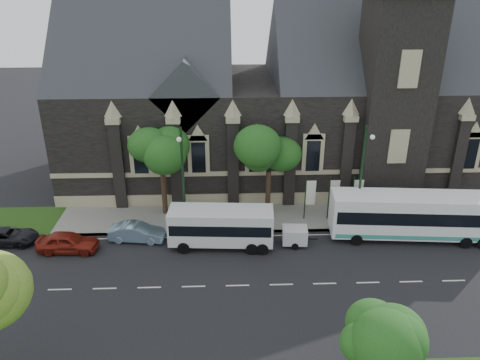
{
  "coord_description": "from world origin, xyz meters",
  "views": [
    {
      "loc": [
        -0.8,
        -26.41,
        19.72
      ],
      "look_at": [
        0.39,
        6.0,
        5.21
      ],
      "focal_mm": 35.32,
      "sensor_mm": 36.0,
      "label": 1
    }
  ],
  "objects_px": {
    "shuttle_bus": "(221,225)",
    "sedan": "(137,232)",
    "tree_park_east": "(376,324)",
    "banner_flag_center": "(332,195)",
    "box_trailer": "(295,235)",
    "banner_flag_right": "(356,194)",
    "car_far_red": "(68,242)",
    "tour_coach": "(413,215)",
    "street_lamp_near": "(362,174)",
    "banner_flag_left": "(309,195)",
    "car_far_black": "(8,236)",
    "street_lamp_mid": "(183,176)",
    "tree_walk_right": "(271,150)",
    "tree_walk_left": "(164,152)"
  },
  "relations": [
    {
      "from": "street_lamp_near",
      "to": "banner_flag_right",
      "type": "bearing_deg",
      "value": 81.44
    },
    {
      "from": "banner_flag_center",
      "to": "tree_walk_right",
      "type": "bearing_deg",
      "value": 161.36
    },
    {
      "from": "banner_flag_left",
      "to": "banner_flag_right",
      "type": "relative_size",
      "value": 1.0
    },
    {
      "from": "street_lamp_near",
      "to": "banner_flag_left",
      "type": "xyz_separation_m",
      "value": [
        -3.71,
        1.91,
        -2.73
      ]
    },
    {
      "from": "tree_walk_right",
      "to": "shuttle_bus",
      "type": "relative_size",
      "value": 0.96
    },
    {
      "from": "banner_flag_right",
      "to": "tree_walk_left",
      "type": "bearing_deg",
      "value": 173.96
    },
    {
      "from": "box_trailer",
      "to": "car_far_black",
      "type": "height_order",
      "value": "box_trailer"
    },
    {
      "from": "car_far_black",
      "to": "shuttle_bus",
      "type": "bearing_deg",
      "value": -92.08
    },
    {
      "from": "box_trailer",
      "to": "banner_flag_center",
      "type": "bearing_deg",
      "value": 50.79
    },
    {
      "from": "tree_walk_right",
      "to": "banner_flag_center",
      "type": "bearing_deg",
      "value": -18.64
    },
    {
      "from": "tree_park_east",
      "to": "sedan",
      "type": "relative_size",
      "value": 1.43
    },
    {
      "from": "sedan",
      "to": "car_far_red",
      "type": "relative_size",
      "value": 0.95
    },
    {
      "from": "street_lamp_mid",
      "to": "car_far_black",
      "type": "distance_m",
      "value": 14.56
    },
    {
      "from": "banner_flag_center",
      "to": "tree_walk_left",
      "type": "bearing_deg",
      "value": 173.11
    },
    {
      "from": "tree_walk_right",
      "to": "street_lamp_near",
      "type": "relative_size",
      "value": 0.87
    },
    {
      "from": "box_trailer",
      "to": "tree_park_east",
      "type": "bearing_deg",
      "value": -79.73
    },
    {
      "from": "banner_flag_left",
      "to": "tour_coach",
      "type": "height_order",
      "value": "banner_flag_left"
    },
    {
      "from": "sedan",
      "to": "car_far_red",
      "type": "distance_m",
      "value": 5.18
    },
    {
      "from": "street_lamp_mid",
      "to": "banner_flag_right",
      "type": "xyz_separation_m",
      "value": [
        14.29,
        1.91,
        -2.73
      ]
    },
    {
      "from": "tree_walk_left",
      "to": "banner_flag_left",
      "type": "bearing_deg",
      "value": -8.02
    },
    {
      "from": "tree_walk_right",
      "to": "street_lamp_near",
      "type": "bearing_deg",
      "value": -28.06
    },
    {
      "from": "shuttle_bus",
      "to": "box_trailer",
      "type": "height_order",
      "value": "shuttle_bus"
    },
    {
      "from": "banner_flag_center",
      "to": "box_trailer",
      "type": "xyz_separation_m",
      "value": [
        -3.67,
        -3.9,
        -1.55
      ]
    },
    {
      "from": "street_lamp_near",
      "to": "car_far_red",
      "type": "distance_m",
      "value": 23.28
    },
    {
      "from": "banner_flag_right",
      "to": "car_far_black",
      "type": "relative_size",
      "value": 0.89
    },
    {
      "from": "street_lamp_mid",
      "to": "shuttle_bus",
      "type": "xyz_separation_m",
      "value": [
        2.92,
        -1.84,
        -3.34
      ]
    },
    {
      "from": "car_far_black",
      "to": "box_trailer",
      "type": "bearing_deg",
      "value": -91.7
    },
    {
      "from": "banner_flag_center",
      "to": "street_lamp_near",
      "type": "bearing_deg",
      "value": -48.07
    },
    {
      "from": "tree_park_east",
      "to": "tree_walk_left",
      "type": "distance_m",
      "value": 23.36
    },
    {
      "from": "tree_walk_left",
      "to": "box_trailer",
      "type": "relative_size",
      "value": 2.73
    },
    {
      "from": "tour_coach",
      "to": "car_far_red",
      "type": "xyz_separation_m",
      "value": [
        -26.83,
        -1.0,
        -1.25
      ]
    },
    {
      "from": "banner_flag_right",
      "to": "car_far_red",
      "type": "distance_m",
      "value": 23.48
    },
    {
      "from": "box_trailer",
      "to": "car_far_black",
      "type": "xyz_separation_m",
      "value": [
        -22.44,
        1.03,
        -0.21
      ]
    },
    {
      "from": "box_trailer",
      "to": "car_far_red",
      "type": "distance_m",
      "value": 17.38
    },
    {
      "from": "shuttle_bus",
      "to": "sedan",
      "type": "xyz_separation_m",
      "value": [
        -6.69,
        0.95,
        -1.05
      ]
    },
    {
      "from": "banner_flag_right",
      "to": "box_trailer",
      "type": "bearing_deg",
      "value": -145.51
    },
    {
      "from": "banner_flag_left",
      "to": "car_far_red",
      "type": "bearing_deg",
      "value": -167.6
    },
    {
      "from": "tree_park_east",
      "to": "banner_flag_center",
      "type": "distance_m",
      "value": 18.58
    },
    {
      "from": "car_far_red",
      "to": "tree_walk_right",
      "type": "bearing_deg",
      "value": -66.71
    },
    {
      "from": "street_lamp_near",
      "to": "tour_coach",
      "type": "distance_m",
      "value": 5.25
    },
    {
      "from": "banner_flag_left",
      "to": "box_trailer",
      "type": "xyz_separation_m",
      "value": [
        -1.67,
        -3.9,
        -1.55
      ]
    },
    {
      "from": "street_lamp_near",
      "to": "street_lamp_mid",
      "type": "height_order",
      "value": "same"
    },
    {
      "from": "banner_flag_center",
      "to": "street_lamp_mid",
      "type": "bearing_deg",
      "value": -171.18
    },
    {
      "from": "street_lamp_near",
      "to": "street_lamp_mid",
      "type": "bearing_deg",
      "value": 180.0
    },
    {
      "from": "tour_coach",
      "to": "sedan",
      "type": "relative_size",
      "value": 2.98
    },
    {
      "from": "street_lamp_near",
      "to": "car_far_black",
      "type": "xyz_separation_m",
      "value": [
        -27.82,
        -0.96,
        -4.49
      ]
    },
    {
      "from": "street_lamp_mid",
      "to": "box_trailer",
      "type": "bearing_deg",
      "value": -13.01
    },
    {
      "from": "shuttle_bus",
      "to": "tree_park_east",
      "type": "bearing_deg",
      "value": -59.75
    },
    {
      "from": "street_lamp_mid",
      "to": "tree_walk_left",
      "type": "bearing_deg",
      "value": 116.47
    },
    {
      "from": "banner_flag_left",
      "to": "car_far_red",
      "type": "xyz_separation_m",
      "value": [
        -19.05,
        -4.19,
        -1.6
      ]
    }
  ]
}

